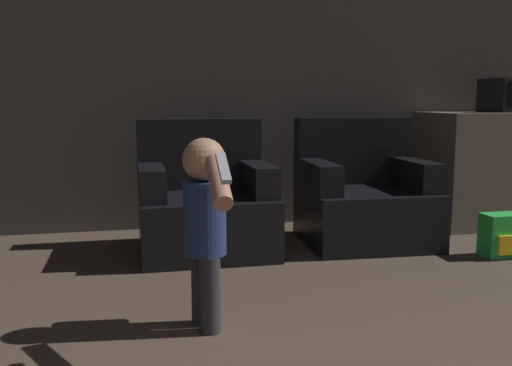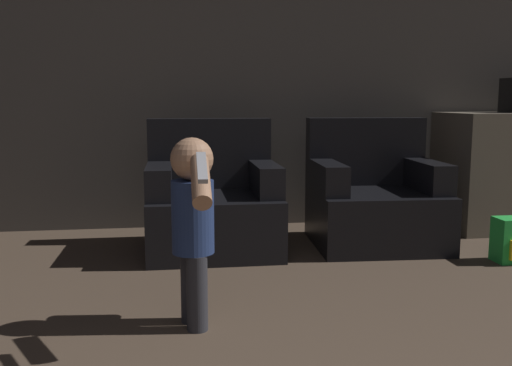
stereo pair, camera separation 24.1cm
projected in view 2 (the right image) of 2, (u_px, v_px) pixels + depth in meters
wall_back at (213, 60)px, 4.40m from camera, size 8.40×0.05×2.60m
armchair_left at (213, 205)px, 3.80m from camera, size 0.86×0.79×0.87m
armchair_right at (374, 201)px, 3.96m from camera, size 0.89×0.82×0.87m
person_toddler at (193, 217)px, 2.45m from camera, size 0.18×0.57×0.84m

